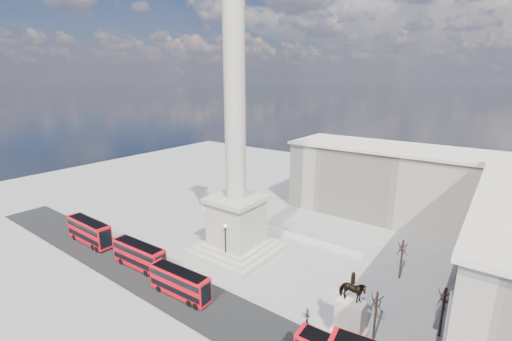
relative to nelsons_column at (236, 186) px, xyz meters
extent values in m
plane|color=gray|center=(0.00, -5.00, -12.92)|extent=(180.00, 180.00, 0.00)
cube|color=black|center=(5.00, -15.00, -12.91)|extent=(120.00, 9.00, 0.01)
cube|color=#B0A992|center=(0.00, 0.00, -12.42)|extent=(14.00, 14.00, 1.00)
cube|color=#B0A992|center=(0.00, 0.00, -11.67)|extent=(12.00, 12.00, 0.50)
cube|color=#B0A992|center=(0.00, 0.00, -11.17)|extent=(10.00, 10.00, 0.50)
cube|color=#B0A992|center=(0.00, 0.00, -6.92)|extent=(8.00, 8.00, 8.00)
cube|color=#B0A992|center=(0.00, 0.00, -2.52)|extent=(9.00, 9.00, 0.80)
cylinder|color=#AEA290|center=(0.00, 0.00, 14.88)|extent=(3.60, 3.60, 34.00)
cube|color=beige|center=(0.00, 11.00, -12.37)|extent=(40.00, 0.60, 1.10)
cube|color=beige|center=(20.00, 35.00, -4.92)|extent=(50.00, 16.00, 16.00)
cube|color=beige|center=(20.00, 35.00, 3.38)|extent=(51.00, 17.00, 0.60)
cube|color=red|center=(-9.67, -14.27, -10.55)|extent=(11.04, 2.92, 4.03)
cube|color=black|center=(-9.67, -14.27, -11.28)|extent=(10.60, 2.97, 0.90)
cube|color=black|center=(-9.67, -14.27, -9.48)|extent=(10.60, 2.97, 0.90)
cube|color=black|center=(-9.67, -14.27, -8.51)|extent=(9.93, 2.63, 0.06)
cylinder|color=black|center=(-13.28, -14.42, -12.37)|extent=(1.20, 2.65, 1.09)
cylinder|color=black|center=(-6.61, -14.15, -12.37)|extent=(1.20, 2.65, 1.09)
cylinder|color=black|center=(-5.29, -14.10, -12.37)|extent=(1.20, 2.65, 1.09)
cube|color=red|center=(1.94, -15.55, -10.68)|extent=(10.45, 2.86, 3.81)
cube|color=black|center=(1.94, -15.55, -11.37)|extent=(10.04, 2.90, 0.85)
cube|color=black|center=(1.94, -15.55, -9.67)|extent=(10.04, 2.90, 0.85)
cube|color=black|center=(1.94, -15.55, -8.75)|extent=(9.40, 2.57, 0.06)
cylinder|color=black|center=(-1.47, -15.71, -12.40)|extent=(1.15, 2.52, 1.03)
cylinder|color=black|center=(4.83, -15.40, -12.40)|extent=(1.15, 2.52, 1.03)
cylinder|color=black|center=(6.07, -15.34, -12.40)|extent=(1.15, 2.52, 1.03)
cube|color=red|center=(-25.43, -14.47, -10.37)|extent=(11.83, 2.76, 4.35)
cube|color=black|center=(-25.43, -14.47, -11.15)|extent=(11.35, 2.82, 0.97)
cube|color=black|center=(-25.43, -14.47, -9.21)|extent=(11.35, 2.82, 0.97)
cube|color=black|center=(-25.43, -14.47, -8.16)|extent=(10.64, 2.48, 0.06)
cylinder|color=black|center=(-29.33, -14.45, -12.33)|extent=(1.20, 2.81, 1.18)
cylinder|color=black|center=(-22.12, -14.49, -12.33)|extent=(1.20, 2.81, 1.18)
cylinder|color=black|center=(-20.71, -14.50, -12.33)|extent=(1.20, 2.81, 1.18)
cylinder|color=black|center=(1.09, -4.36, -12.64)|extent=(0.49, 0.49, 0.56)
cylinder|color=black|center=(1.09, -4.36, -9.58)|extent=(0.18, 0.18, 6.67)
cylinder|color=black|center=(1.09, -4.36, -6.36)|extent=(0.33, 0.33, 0.33)
sphere|color=silver|center=(1.09, -4.36, -5.97)|extent=(0.62, 0.62, 0.62)
cube|color=beige|center=(25.06, -8.10, -12.65)|extent=(4.20, 3.15, 0.52)
cube|color=beige|center=(25.06, -8.10, -10.61)|extent=(3.36, 2.31, 4.62)
imported|color=black|center=(25.06, -8.10, -6.88)|extent=(3.55, 2.02, 2.83)
cylinder|color=black|center=(25.06, -8.10, -5.17)|extent=(0.52, 0.52, 1.26)
sphere|color=black|center=(25.06, -8.10, -4.42)|extent=(0.38, 0.38, 0.38)
cylinder|color=#332319|center=(27.97, -7.69, -9.48)|extent=(0.27, 0.27, 6.87)
cylinder|color=#332319|center=(34.35, -1.88, -9.51)|extent=(0.31, 0.31, 6.82)
cylinder|color=#332319|center=(26.88, 8.67, -9.56)|extent=(0.29, 0.29, 6.72)
imported|color=#242329|center=(19.58, -8.94, -12.08)|extent=(0.65, 0.46, 1.67)
imported|color=#242329|center=(20.42, -10.78, -12.15)|extent=(0.85, 0.73, 1.53)
imported|color=#242329|center=(3.30, -11.50, -12.04)|extent=(1.09, 0.95, 1.76)
camera|label=1|loc=(37.41, -44.63, 18.03)|focal=24.00mm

